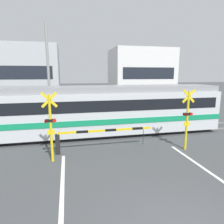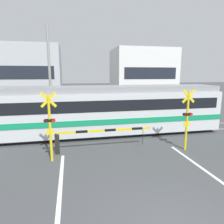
% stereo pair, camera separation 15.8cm
% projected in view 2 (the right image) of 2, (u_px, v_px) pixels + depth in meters
% --- Properties ---
extents(rail_track_near, '(50.00, 0.10, 0.08)m').
position_uv_depth(rail_track_near, '(111.00, 136.00, 12.23)').
color(rail_track_near, gray).
rests_on(rail_track_near, ground_plane).
extents(rail_track_far, '(50.00, 0.10, 0.08)m').
position_uv_depth(rail_track_far, '(107.00, 130.00, 13.61)').
color(rail_track_far, gray).
rests_on(rail_track_far, ground_plane).
extents(commuter_train, '(17.80, 2.72, 3.05)m').
position_uv_depth(commuter_train, '(80.00, 110.00, 12.26)').
color(commuter_train, silver).
rests_on(commuter_train, ground_plane).
extents(crossing_barrier_near, '(4.80, 0.20, 1.08)m').
position_uv_depth(crossing_barrier_near, '(87.00, 136.00, 9.78)').
color(crossing_barrier_near, black).
rests_on(crossing_barrier_near, ground_plane).
extents(crossing_barrier_far, '(4.80, 0.20, 1.08)m').
position_uv_depth(crossing_barrier_far, '(121.00, 111.00, 16.27)').
color(crossing_barrier_far, black).
rests_on(crossing_barrier_far, ground_plane).
extents(crossing_signal_left, '(0.68, 0.15, 3.07)m').
position_uv_depth(crossing_signal_left, '(50.00, 124.00, 8.52)').
color(crossing_signal_left, yellow).
rests_on(crossing_signal_left, ground_plane).
extents(crossing_signal_right, '(0.68, 0.15, 3.07)m').
position_uv_depth(crossing_signal_right, '(187.00, 117.00, 9.83)').
color(crossing_signal_right, yellow).
rests_on(crossing_signal_right, ground_plane).
extents(building_left_of_street, '(7.54, 5.92, 7.16)m').
position_uv_depth(building_left_of_street, '(29.00, 76.00, 24.36)').
color(building_left_of_street, '#B2B7BC').
rests_on(building_left_of_street, ground_plane).
extents(building_right_of_street, '(7.98, 5.92, 7.05)m').
position_uv_depth(building_right_of_street, '(142.00, 76.00, 27.31)').
color(building_right_of_street, white).
rests_on(building_right_of_street, ground_plane).
extents(utility_pole_streetside, '(0.22, 0.22, 7.87)m').
position_uv_depth(utility_pole_streetside, '(50.00, 72.00, 16.95)').
color(utility_pole_streetside, gray).
rests_on(utility_pole_streetside, ground_plane).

